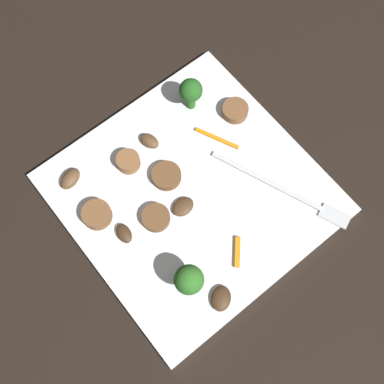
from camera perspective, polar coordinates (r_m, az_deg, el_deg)
ground_plane at (r=0.61m, az=0.00°, el=-0.35°), size 1.40×1.40×0.00m
plate at (r=0.60m, az=0.00°, el=-0.18°), size 0.28×0.28×0.01m
fork at (r=0.61m, az=11.05°, el=-0.12°), size 0.17×0.08×0.00m
broccoli_floret_0 at (r=0.62m, az=-0.14°, el=11.35°), size 0.03×0.03×0.05m
broccoli_floret_1 at (r=0.54m, az=-0.35°, el=-9.97°), size 0.03×0.03×0.05m
sausage_slice_0 at (r=0.64m, az=4.93°, el=9.20°), size 0.04×0.04×0.01m
sausage_slice_1 at (r=0.58m, az=-3.98°, el=-3.12°), size 0.05×0.05×0.01m
sausage_slice_2 at (r=0.60m, az=-2.92°, el=1.84°), size 0.04×0.04×0.01m
sausage_slice_3 at (r=0.59m, az=-10.76°, el=-2.55°), size 0.05×0.05×0.01m
sausage_slice_4 at (r=0.61m, az=-7.26°, el=3.46°), size 0.03×0.03×0.02m
mushroom_0 at (r=0.56m, az=3.32°, el=-11.99°), size 0.03×0.04×0.01m
mushroom_1 at (r=0.59m, az=-1.04°, el=-1.67°), size 0.02×0.03×0.01m
mushroom_2 at (r=0.62m, az=-4.72°, el=5.91°), size 0.03×0.02×0.01m
mushroom_3 at (r=0.61m, az=-13.68°, el=1.49°), size 0.03×0.03×0.01m
mushroom_4 at (r=0.58m, az=-7.73°, el=-4.69°), size 0.03×0.02×0.01m
pepper_strip_0 at (r=0.58m, az=5.18°, el=-6.81°), size 0.03×0.03×0.00m
pepper_strip_1 at (r=0.62m, az=2.86°, el=6.11°), size 0.05×0.03×0.00m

